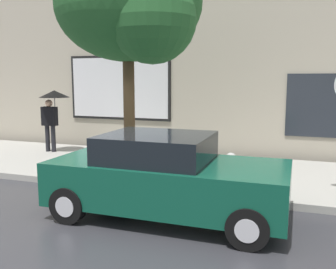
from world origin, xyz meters
TOP-DOWN VIEW (x-y plane):
  - ground_plane at (0.00, 0.00)m, footprint 60.00×60.00m
  - sidewalk at (0.00, 3.00)m, footprint 20.00×4.00m
  - building_facade at (-0.02, 5.50)m, footprint 20.00×0.67m
  - parked_car at (0.76, -0.07)m, footprint 4.13×1.90m
  - fire_hydrant at (1.62, 1.65)m, footprint 0.30×0.44m
  - pedestrian_with_umbrella at (-4.36, 3.72)m, footprint 0.94×0.94m
  - street_tree at (-0.59, 1.55)m, footprint 3.32×2.82m

SIDE VIEW (x-z plane):
  - ground_plane at x=0.00m, z-range 0.00..0.00m
  - sidewalk at x=0.00m, z-range 0.00..0.15m
  - fire_hydrant at x=1.62m, z-range 0.14..0.89m
  - parked_car at x=0.76m, z-range -0.01..1.48m
  - pedestrian_with_umbrella at x=-4.36m, z-range 0.70..2.65m
  - building_facade at x=-0.02m, z-range -0.02..6.98m
  - street_tree at x=-0.59m, z-range 1.39..6.56m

